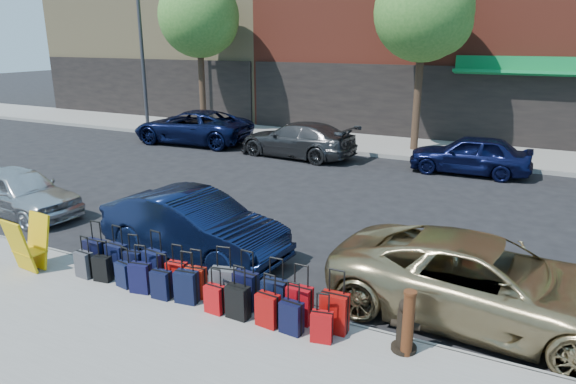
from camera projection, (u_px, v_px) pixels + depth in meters
The scene contains 39 objects.
ground at pixel (309, 221), 13.33m from camera, with size 120.00×120.00×0.00m, color black.
sidewalk_near at pixel (134, 349), 7.73m from camera, with size 60.00×4.00×0.15m, color gray.
sidewalk_far at pixel (405, 147), 21.89m from camera, with size 60.00×4.00×0.15m, color gray.
curb_near at pixel (211, 292), 9.46m from camera, with size 60.00×0.08×0.15m, color gray.
curb_far at pixel (392, 157), 20.16m from camera, with size 60.00×0.08×0.15m, color gray.
tree_left at pixel (201, 19), 24.10m from camera, with size 3.80×3.80×7.27m.
tree_center at pixel (427, 15), 19.64m from camera, with size 3.80×3.80×7.27m.
streetlight at pixel (144, 36), 24.96m from camera, with size 2.59×0.18×8.00m.
suitcase_front_0 at pixel (96, 255), 10.10m from camera, with size 0.43×0.24×1.02m.
suitcase_front_1 at pixel (117, 259), 9.95m from camera, with size 0.42×0.25×0.99m.
suitcase_front_2 at pixel (134, 264), 9.79m from camera, with size 0.39×0.25×0.87m.
suitcase_front_3 at pixel (155, 267), 9.55m from camera, with size 0.45×0.28×1.04m.
suitcase_front_4 at pixel (177, 276), 9.30m from camera, with size 0.38×0.23×0.88m.
suitcase_front_5 at pixel (196, 282), 9.08m from camera, with size 0.39×0.24×0.89m.
suitcase_front_6 at pixel (223, 285), 8.87m from camera, with size 0.46×0.32×1.02m.
suitcase_front_7 at pixel (246, 290), 8.71m from camera, with size 0.44×0.26×1.02m.
suitcase_front_8 at pixel (275, 298), 8.46m from camera, with size 0.42×0.24×1.01m.
suitcase_front_9 at pixel (299, 305), 8.25m from camera, with size 0.42×0.23×1.00m.
suitcase_front_10 at pixel (334, 313), 7.99m from camera, with size 0.43×0.25×1.03m.
suitcase_back_0 at pixel (84, 264), 9.84m from camera, with size 0.36×0.22×0.82m.
suitcase_back_1 at pixel (103, 268), 9.69m from camera, with size 0.36×0.24×0.79m.
suitcase_back_2 at pixel (124, 274), 9.46m from camera, with size 0.35×0.24×0.77m.
suitcase_back_3 at pixel (141, 278), 9.25m from camera, with size 0.41×0.28×0.89m.
suitcase_back_4 at pixel (161, 284), 9.03m from camera, with size 0.36×0.22×0.83m.
suitcase_back_5 at pixel (187, 287), 8.88m from camera, with size 0.42×0.28×0.93m.
suitcase_back_6 at pixel (215, 299), 8.56m from camera, with size 0.34×0.21×0.78m.
suitcase_back_7 at pixel (238, 302), 8.39m from camera, with size 0.39×0.24×0.90m.
suitcase_back_8 at pixel (268, 310), 8.16m from camera, with size 0.39×0.25×0.88m.
suitcase_back_9 at pixel (291, 317), 7.96m from camera, with size 0.37×0.24×0.85m.
suitcase_back_10 at pixel (322, 327), 7.75m from camera, with size 0.36×0.25×0.78m.
fire_hydrant at pixel (405, 327), 7.48m from camera, with size 0.43×0.38×0.84m.
bollard at pixel (408, 322), 7.33m from camera, with size 0.19×0.19×1.02m.
display_rack at pixel (29, 244), 10.08m from camera, with size 0.67×0.72×1.09m.
car_near_0 at pixel (19, 192), 13.64m from camera, with size 1.53×3.81×1.30m, color silver.
car_near_1 at pixel (194, 225), 11.03m from camera, with size 1.49×4.27×1.41m, color #0C1636.
car_near_2 at pixel (484, 283), 8.46m from camera, with size 2.34×5.07×1.41m, color tan.
car_far_0 at pixel (192, 127), 22.93m from camera, with size 2.47×5.35×1.49m, color #0C1235.
car_far_1 at pixel (297, 140), 20.32m from camera, with size 1.95×4.80×1.39m, color #343436.
car_far_2 at pixel (470, 154), 17.77m from camera, with size 1.63×4.05×1.38m, color #0C1238.
Camera 1 is at (5.06, -11.49, 4.59)m, focal length 32.00 mm.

